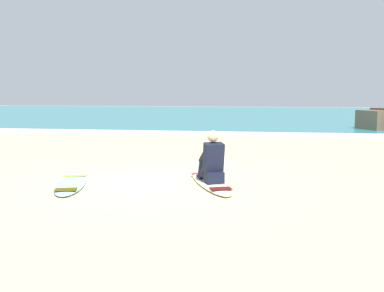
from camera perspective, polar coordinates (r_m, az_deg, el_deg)
name	(u,v)px	position (r m, az deg, el deg)	size (l,w,h in m)	color
ground_plane	(153,183)	(8.31, -5.08, -4.85)	(80.00, 80.00, 0.00)	beige
sea	(231,115)	(30.83, 5.11, 4.07)	(80.00, 28.00, 0.10)	teal
breaking_foam	(209,134)	(17.21, 2.19, 1.62)	(80.00, 0.90, 0.11)	white
surfboard_main	(210,181)	(8.26, 2.41, -4.65)	(1.31, 2.46, 0.08)	#EFE5C6
surfer_seated	(212,162)	(8.03, 2.63, -2.10)	(0.59, 0.77, 0.95)	black
surfboard_spare_near	(71,184)	(8.37, -15.52, -4.76)	(1.07, 2.07, 0.08)	#9ED1E5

